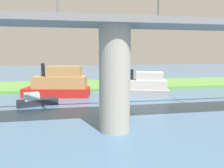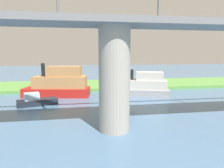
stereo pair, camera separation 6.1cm
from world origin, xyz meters
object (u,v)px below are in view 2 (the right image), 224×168
object	(u,v)px
mooring_post	(71,86)
motorboat_white	(144,86)
person_on_bank	(129,83)
riverboat_paddlewheel	(59,84)
bridge_pylon	(114,80)
houseboat_blue	(36,101)

from	to	relation	value
mooring_post	motorboat_white	world-z (taller)	motorboat_white
person_on_bank	mooring_post	bearing A→B (deg)	-0.58
motorboat_white	riverboat_paddlewheel	size ratio (longest dim) A/B	0.82
bridge_pylon	mooring_post	size ratio (longest dim) A/B	11.43
motorboat_white	houseboat_blue	world-z (taller)	motorboat_white
bridge_pylon	houseboat_blue	bearing A→B (deg)	-50.69
person_on_bank	riverboat_paddlewheel	size ratio (longest dim) A/B	0.14
riverboat_paddlewheel	mooring_post	bearing A→B (deg)	-114.34
mooring_post	houseboat_blue	bearing A→B (deg)	65.52
bridge_pylon	riverboat_paddlewheel	distance (m)	16.37
mooring_post	riverboat_paddlewheel	xyz separation A→B (m)	(1.64, 3.64, 0.97)
bridge_pylon	motorboat_white	xyz separation A→B (m)	(-6.95, -13.15, -2.79)
riverboat_paddlewheel	motorboat_white	bearing A→B (deg)	171.11
riverboat_paddlewheel	person_on_bank	bearing A→B (deg)	-163.29
riverboat_paddlewheel	houseboat_blue	xyz separation A→B (m)	(2.38, 5.21, -1.27)
person_on_bank	mooring_post	size ratio (longest dim) A/B	1.86
mooring_post	houseboat_blue	world-z (taller)	houseboat_blue
person_on_bank	mooring_post	world-z (taller)	person_on_bank
motorboat_white	riverboat_paddlewheel	xyz separation A→B (m)	(12.70, -1.99, 0.35)
motorboat_white	bridge_pylon	bearing A→B (deg)	62.14
bridge_pylon	mooring_post	xyz separation A→B (m)	(4.10, -18.77, -3.40)
riverboat_paddlewheel	houseboat_blue	bearing A→B (deg)	65.43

